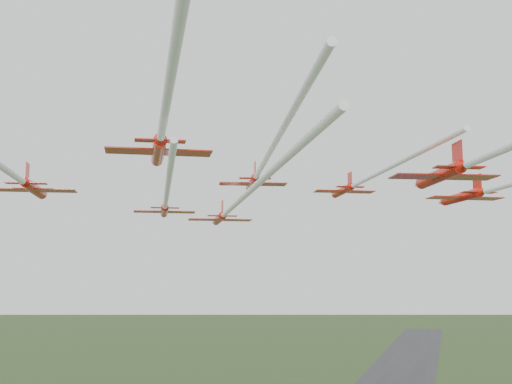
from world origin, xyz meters
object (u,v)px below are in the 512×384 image
(jet_row4_left, at_px, (165,110))
(jet_row3_mid, at_px, (263,164))
(jet_lead, at_px, (235,204))
(jet_row3_left, at_px, (0,165))
(jet_row2_left, at_px, (166,200))
(jet_row4_right, at_px, (510,146))
(jet_row2_right, at_px, (362,181))

(jet_row4_left, bearing_deg, jet_row3_mid, 61.36)
(jet_row3_mid, bearing_deg, jet_lead, 95.25)
(jet_row3_left, bearing_deg, jet_row2_left, 53.11)
(jet_row4_right, bearing_deg, jet_lead, 115.50)
(jet_lead, relative_size, jet_row4_left, 1.25)
(jet_row2_left, bearing_deg, jet_row4_left, -91.13)
(jet_row3_mid, bearing_deg, jet_row4_right, -48.02)
(jet_row2_right, xyz_separation_m, jet_row4_left, (-7.79, -41.53, -1.23))
(jet_row2_left, xyz_separation_m, jet_row4_right, (35.96, -19.38, 0.19))
(jet_row2_right, height_order, jet_row3_left, jet_row2_right)
(jet_lead, distance_m, jet_row2_right, 16.11)
(jet_row2_left, relative_size, jet_row2_right, 1.16)
(jet_lead, bearing_deg, jet_row4_right, -67.68)
(jet_row4_right, bearing_deg, jet_row3_left, 161.80)
(jet_row4_right, bearing_deg, jet_row2_right, 92.43)
(jet_lead, height_order, jet_row3_left, jet_row3_left)
(jet_lead, bearing_deg, jet_row2_right, -10.58)
(jet_row4_left, xyz_separation_m, jet_row4_right, (22.29, 10.81, -1.59))
(jet_row3_mid, bearing_deg, jet_row2_right, 48.49)
(jet_lead, xyz_separation_m, jet_row4_right, (29.77, -26.50, 0.05))
(jet_row3_left, distance_m, jet_row4_right, 41.21)
(jet_row2_right, distance_m, jet_row3_mid, 21.34)
(jet_row3_left, bearing_deg, jet_row3_mid, 11.55)
(jet_lead, distance_m, jet_row4_left, 38.09)
(jet_row4_left, bearing_deg, jet_row2_right, 52.39)
(jet_row3_left, relative_size, jet_row3_mid, 1.14)
(jet_lead, xyz_separation_m, jet_row2_right, (15.28, 4.22, 2.88))
(jet_lead, xyz_separation_m, jet_row4_left, (7.49, -37.31, 1.64))
(jet_lead, height_order, jet_row2_right, jet_row2_right)
(jet_row2_left, bearing_deg, jet_row3_mid, -56.91)
(jet_row4_right, bearing_deg, jet_row2_left, 128.85)
(jet_row2_left, relative_size, jet_row3_mid, 0.97)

